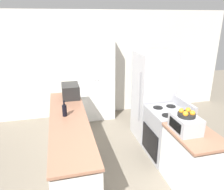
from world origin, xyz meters
name	(u,v)px	position (x,y,z in m)	size (l,w,h in m)	color
wall_back	(96,65)	(0.00, 3.57, 1.30)	(7.00, 0.06, 2.60)	silver
counter_left	(70,144)	(-0.84, 1.44, 0.43)	(0.60, 2.68, 0.90)	silver
counter_right	(191,162)	(0.84, 0.53, 0.43)	(0.60, 0.86, 0.90)	silver
pantry_cabinet	(95,77)	(-0.09, 3.28, 1.05)	(0.89, 0.52, 2.10)	white
stove	(167,133)	(0.86, 1.33, 0.46)	(0.66, 0.71, 1.06)	#9E9EA3
refrigerator	(153,97)	(0.89, 2.07, 0.89)	(0.72, 0.69, 1.79)	#B7B7BC
microwave	(70,91)	(-0.74, 2.43, 1.03)	(0.34, 0.48, 0.27)	black
wine_bottle	(65,110)	(-0.89, 1.56, 1.00)	(0.08, 0.08, 0.27)	black
toaster_oven	(185,124)	(0.73, 0.63, 1.01)	(0.33, 0.43, 0.24)	#B2B2B7
fruit_bowl	(187,114)	(0.73, 0.62, 1.17)	(0.24, 0.24, 0.10)	black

